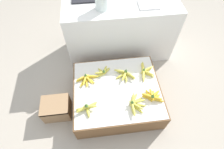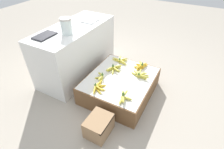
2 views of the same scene
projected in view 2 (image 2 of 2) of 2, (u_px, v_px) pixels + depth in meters
name	position (u px, v px, depth m)	size (l,w,h in m)	color
ground_plane	(120.00, 93.00, 2.42)	(10.00, 10.00, 0.00)	#A89E8E
display_platform	(120.00, 85.00, 2.34)	(0.93, 0.81, 0.26)	brown
back_vendor_table	(76.00, 51.00, 2.60)	(1.32, 0.56, 0.75)	white
wooden_crate	(99.00, 126.00, 1.86)	(0.29, 0.23, 0.21)	#997551
banana_bunch_front_left	(124.00, 97.00, 1.94)	(0.22, 0.17, 0.11)	gold
banana_bunch_front_midright	(140.00, 75.00, 2.27)	(0.17, 0.27, 0.09)	gold
banana_bunch_front_right	(141.00, 66.00, 2.42)	(0.23, 0.17, 0.11)	gold
banana_bunch_middle_left	(98.00, 87.00, 2.08)	(0.25, 0.16, 0.09)	gold
banana_bunch_middle_midleft	(101.00, 77.00, 2.23)	(0.20, 0.14, 0.10)	gold
banana_bunch_middle_midright	(114.00, 69.00, 2.38)	(0.23, 0.18, 0.10)	gold
banana_bunch_middle_right	(120.00, 60.00, 2.55)	(0.17, 0.27, 0.09)	#DBCC4C
glass_jar	(66.00, 26.00, 2.12)	(0.14, 0.14, 0.20)	silver
foam_tray_white	(90.00, 20.00, 2.54)	(0.22, 0.20, 0.02)	white
foam_tray_dark	(45.00, 36.00, 2.13)	(0.27, 0.18, 0.02)	#232328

